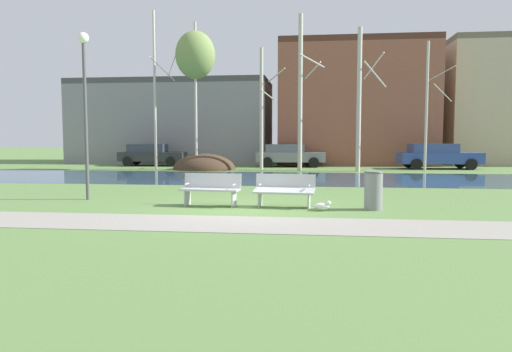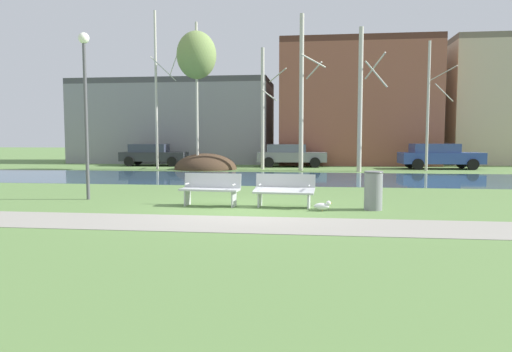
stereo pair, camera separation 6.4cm
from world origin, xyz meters
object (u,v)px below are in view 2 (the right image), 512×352
(seagull, at_px, (323,206))
(parked_hatch_third_blue, at_px, (439,156))
(bench_left, at_px, (211,188))
(bench_right, at_px, (284,189))
(streetlamp, at_px, (85,88))
(trash_bin, at_px, (373,190))
(parked_van_nearest_dark, at_px, (153,154))
(parked_sedan_second_grey, at_px, (290,155))

(seagull, height_order, parked_hatch_third_blue, parked_hatch_third_blue)
(bench_left, distance_m, parked_hatch_third_blue, 19.15)
(bench_right, height_order, streetlamp, streetlamp)
(trash_bin, relative_size, parked_van_nearest_dark, 0.23)
(bench_right, xyz_separation_m, parked_sedan_second_grey, (-0.74, 17.33, 0.28))
(bench_left, xyz_separation_m, streetlamp, (-3.92, 0.84, 2.84))
(seagull, bearing_deg, streetlamp, 168.49)
(bench_left, height_order, parked_hatch_third_blue, parked_hatch_third_blue)
(trash_bin, xyz_separation_m, parked_hatch_third_blue, (5.74, 16.51, 0.27))
(trash_bin, distance_m, seagull, 1.39)
(seagull, bearing_deg, bench_left, 169.32)
(bench_left, distance_m, streetlamp, 4.92)
(parked_van_nearest_dark, bearing_deg, trash_bin, -55.55)
(bench_right, relative_size, parked_hatch_third_blue, 0.35)
(seagull, xyz_separation_m, parked_van_nearest_dark, (-10.71, 17.86, 0.62))
(bench_left, relative_size, seagull, 3.55)
(bench_left, distance_m, bench_right, 1.99)
(bench_right, distance_m, seagull, 1.20)
(trash_bin, xyz_separation_m, streetlamp, (-8.20, 1.03, 2.79))
(bench_right, xyz_separation_m, seagull, (1.00, -0.56, -0.34))
(seagull, relative_size, streetlamp, 0.09)
(trash_bin, xyz_separation_m, parked_sedan_second_grey, (-3.03, 17.52, 0.24))
(seagull, xyz_separation_m, parked_sedan_second_grey, (-1.74, 17.89, 0.62))
(bench_right, xyz_separation_m, parked_van_nearest_dark, (-9.71, 17.29, 0.28))
(parked_hatch_third_blue, bearing_deg, bench_left, -121.54)
(trash_bin, bearing_deg, parked_hatch_third_blue, 70.83)
(streetlamp, distance_m, parked_van_nearest_dark, 17.07)
(bench_right, bearing_deg, bench_left, 180.00)
(bench_left, relative_size, trash_bin, 1.66)
(streetlamp, height_order, parked_sedan_second_grey, streetlamp)
(trash_bin, distance_m, streetlamp, 8.73)
(parked_van_nearest_dark, bearing_deg, streetlamp, -77.02)
(bench_right, height_order, parked_hatch_third_blue, parked_hatch_third_blue)
(bench_right, xyz_separation_m, streetlamp, (-5.92, 0.84, 2.84))
(bench_right, relative_size, trash_bin, 1.66)
(bench_left, height_order, parked_van_nearest_dark, parked_van_nearest_dark)
(bench_left, distance_m, trash_bin, 4.28)
(seagull, distance_m, parked_van_nearest_dark, 20.83)
(seagull, distance_m, parked_sedan_second_grey, 17.99)
(parked_sedan_second_grey, bearing_deg, bench_left, -94.12)
(bench_right, bearing_deg, parked_hatch_third_blue, 63.82)
(trash_bin, bearing_deg, bench_right, 175.27)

